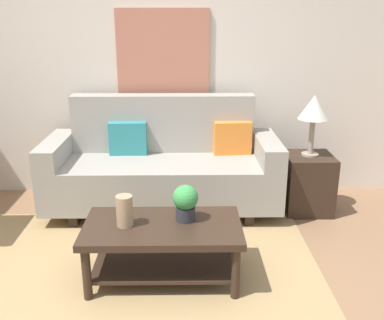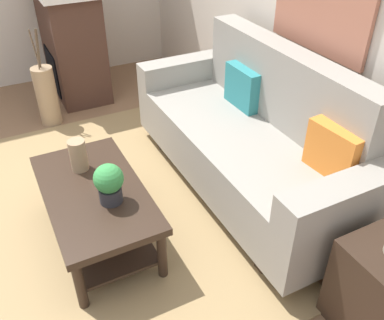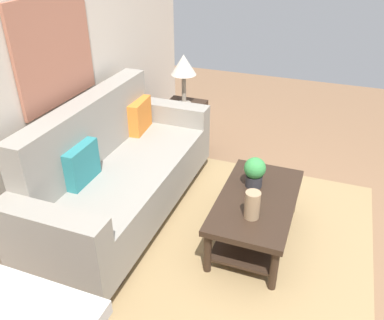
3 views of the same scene
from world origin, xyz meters
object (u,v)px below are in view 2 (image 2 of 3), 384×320
Objects in this scene: throw_pillow_orange at (333,151)px; coffee_table at (96,203)px; potted_plant_tabletop at (109,183)px; floor_vase at (47,96)px; tabletop_vase at (78,155)px; fireplace at (72,41)px; couch at (251,138)px; throw_pillow_teal at (243,87)px.

throw_pillow_orange is 0.33× the size of coffee_table.
potted_plant_tabletop reaches higher than floor_vase.
floor_vase is (-1.51, 0.05, -0.25)m from tabletop_vase.
fireplace is at bearing 167.08° from tabletop_vase.
couch is at bearing 34.81° from floor_vase.
fireplace is (-2.08, 0.48, 0.05)m from tabletop_vase.
fireplace is 0.77m from floor_vase.
potted_plant_tabletop is 0.45× the size of floor_vase.
throw_pillow_teal is 2.14m from fireplace.
potted_plant_tabletop is 1.95m from floor_vase.
tabletop_vase is 0.38× the size of floor_vase.
throw_pillow_orange is 0.62× the size of floor_vase.
couch reaches higher than floor_vase.
tabletop_vase is 0.43m from potted_plant_tabletop.
throw_pillow_teal reaches higher than tabletop_vase.
fireplace is at bearing 170.98° from potted_plant_tabletop.
couch is 2.09m from floor_vase.
coffee_table is at bearing -87.35° from couch.
coffee_table is 1.90× the size of floor_vase.
potted_plant_tabletop is at bearing -9.02° from fireplace.
tabletop_vase is at bearing -99.13° from couch.
tabletop_vase is 1.54m from floor_vase.
throw_pillow_teal is 0.33× the size of coffee_table.
coffee_table is at bearing -73.75° from throw_pillow_teal.
couch is at bearing -169.45° from throw_pillow_orange.
fireplace is 2.00× the size of floor_vase.
couch is 1.26m from tabletop_vase.
floor_vase is (-1.77, 0.04, -0.02)m from coffee_table.
potted_plant_tabletop is (-0.46, -1.29, -0.11)m from throw_pillow_orange.
throw_pillow_orange reaches higher than tabletop_vase.
potted_plant_tabletop is at bearing 0.92° from floor_vase.
fireplace reaches higher than couch.
floor_vase is (-1.93, -0.03, -0.28)m from potted_plant_tabletop.
coffee_table is at bearing -1.24° from floor_vase.
floor_vase is at bearing -145.19° from couch.
throw_pillow_orange is at bearing 70.38° from potted_plant_tabletop.
couch reaches higher than throw_pillow_teal.
throw_pillow_orange reaches higher than potted_plant_tabletop.
fireplace reaches higher than throw_pillow_orange.
throw_pillow_orange is 2.76m from floor_vase.
coffee_table is 4.20× the size of potted_plant_tabletop.
floor_vase is (0.57, -0.43, -0.30)m from fireplace.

